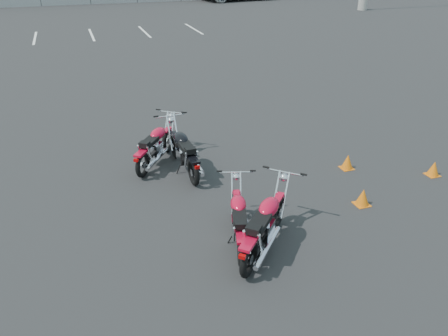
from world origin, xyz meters
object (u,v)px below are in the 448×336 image
object	(u,v)px
motorcycle_third_red	(265,226)
motorcycle_rear_red	(239,220)
motorcycle_second_black	(184,152)
motorcycle_front_red	(156,146)

from	to	relation	value
motorcycle_third_red	motorcycle_rear_red	size ratio (longest dim) A/B	0.97
motorcycle_second_black	motorcycle_third_red	distance (m)	3.23
motorcycle_second_black	motorcycle_third_red	bearing A→B (deg)	-80.65
motorcycle_front_red	motorcycle_rear_red	world-z (taller)	motorcycle_front_red
motorcycle_second_black	motorcycle_rear_red	size ratio (longest dim) A/B	1.14
motorcycle_front_red	motorcycle_second_black	xyz separation A→B (m)	(0.52, -0.55, 0.02)
motorcycle_front_red	motorcycle_second_black	bearing A→B (deg)	-46.74
motorcycle_front_red	motorcycle_rear_red	size ratio (longest dim) A/B	1.00
motorcycle_rear_red	motorcycle_front_red	bearing A→B (deg)	102.23
motorcycle_third_red	motorcycle_second_black	bearing A→B (deg)	99.35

